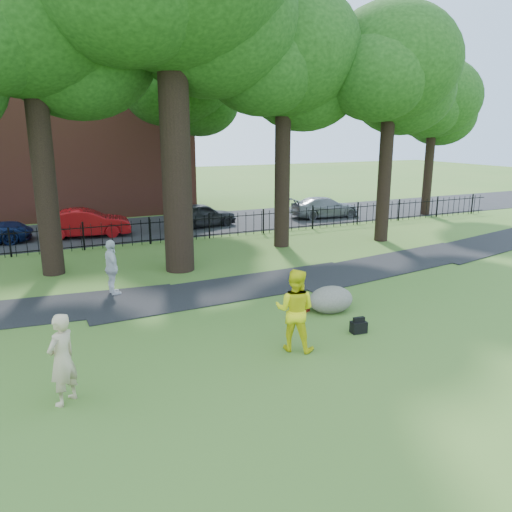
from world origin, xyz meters
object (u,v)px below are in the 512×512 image
boulder (331,298)px  red_sedan (86,223)px  man (295,310)px  woman (62,359)px

boulder → red_sedan: 15.24m
boulder → man: bearing=-140.5°
woman → man: bearing=139.8°
boulder → woman: bearing=-164.1°
woman → red_sedan: bearing=-141.2°
man → red_sedan: bearing=-37.9°
woman → man: (5.37, 0.28, 0.09)m
woman → man: size_ratio=0.91×
woman → red_sedan: woman is taller
red_sedan → man: bearing=-162.3°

